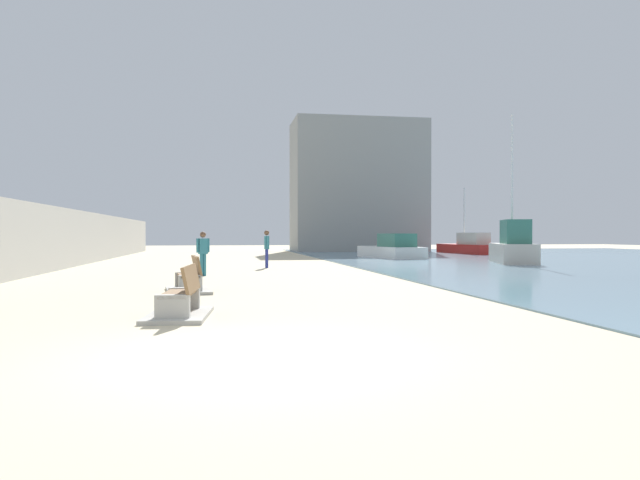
# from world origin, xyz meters

# --- Properties ---
(ground_plane) EXTENTS (120.00, 120.00, 0.00)m
(ground_plane) POSITION_xyz_m (0.00, 18.00, 0.00)
(ground_plane) COLOR beige
(seawall) EXTENTS (0.80, 64.00, 2.76)m
(seawall) POSITION_xyz_m (-7.50, 18.00, 1.38)
(seawall) COLOR #ADAAA3
(seawall) RESTS_ON ground
(bench_near) EXTENTS (1.28, 2.19, 0.98)m
(bench_near) POSITION_xyz_m (-0.97, 3.93, 0.23)
(bench_near) COLOR #ADAAA3
(bench_near) RESTS_ON ground
(bench_far) EXTENTS (1.37, 2.23, 0.98)m
(bench_far) POSITION_xyz_m (-1.06, 8.94, 0.23)
(bench_far) COLOR #ADAAA3
(bench_far) RESTS_ON ground
(person_walking) EXTENTS (0.49, 0.30, 1.66)m
(person_walking) POSITION_xyz_m (-0.86, 15.11, 0.97)
(person_walking) COLOR teal
(person_walking) RESTS_ON ground
(person_standing) EXTENTS (0.24, 0.53, 1.75)m
(person_standing) POSITION_xyz_m (1.91, 20.10, 1.03)
(person_standing) COLOR navy
(person_standing) RESTS_ON ground
(boat_far_right) EXTENTS (2.33, 7.44, 5.27)m
(boat_far_right) POSITION_xyz_m (19.24, 37.02, 0.65)
(boat_far_right) COLOR red
(boat_far_right) RESTS_ON water_bay
(boat_mid_bay) EXTENTS (3.16, 5.27, 7.99)m
(boat_mid_bay) POSITION_xyz_m (15.16, 21.86, 0.90)
(boat_mid_bay) COLOR beige
(boat_mid_bay) RESTS_ON water_bay
(boat_outer) EXTENTS (3.20, 6.09, 1.58)m
(boat_outer) POSITION_xyz_m (10.77, 29.59, 0.61)
(boat_outer) COLOR white
(boat_outer) RESTS_ON water_bay
(harbor_building) EXTENTS (12.00, 6.00, 11.95)m
(harbor_building) POSITION_xyz_m (12.35, 46.00, 5.98)
(harbor_building) COLOR gray
(harbor_building) RESTS_ON ground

